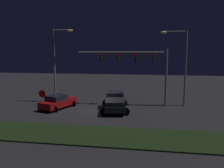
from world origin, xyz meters
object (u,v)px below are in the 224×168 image
Objects in this scene: traffic_signal_gantry at (136,62)px; stop_sign at (42,96)px; street_lamp_left at (58,57)px; pickup_truck at (115,101)px; street_lamp_right at (180,59)px; car_sedan at (58,102)px.

traffic_signal_gantry is 11.00m from stop_sign.
traffic_signal_gantry is at bearing -1.70° from street_lamp_left.
pickup_truck is at bearing 12.32° from stop_sign.
pickup_truck is at bearing -22.84° from street_lamp_left.
stop_sign is (-7.38, -1.61, 0.56)m from pickup_truck.
street_lamp_left reaches higher than street_lamp_right.
stop_sign reaches higher than car_sedan.
car_sedan is 1.93m from stop_sign.
street_lamp_right reaches higher than car_sedan.
street_lamp_left is (-9.56, 0.28, 0.50)m from traffic_signal_gantry.
street_lamp_left is 3.99× the size of stop_sign.
pickup_truck is 6.28m from car_sedan.
car_sedan is 9.87m from traffic_signal_gantry.
street_lamp_right reaches higher than traffic_signal_gantry.
stop_sign is at bearing -88.48° from street_lamp_left.
street_lamp_right reaches higher than stop_sign.
street_lamp_right is at bearing 1.10° from street_lamp_left.
pickup_truck is at bearing -125.47° from traffic_signal_gantry.
stop_sign is (-1.11, -1.35, 0.82)m from car_sedan.
traffic_signal_gantry is 4.63× the size of stop_sign.
car_sedan is 2.13× the size of stop_sign.
street_lamp_left is at bearing 91.52° from stop_sign.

